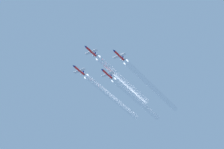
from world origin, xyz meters
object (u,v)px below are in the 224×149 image
Objects in this scene: jet_lead at (91,51)px; jet_slot at (107,74)px; jet_left_wingman at (119,55)px; jet_right_wingman at (79,70)px.

jet_lead is 17.23m from jet_slot.
jet_left_wingman is 25.51m from jet_right_wingman.
jet_slot is (0.77, -16.65, -4.37)m from jet_lead.
jet_right_wingman is (25.51, 0.08, 0.05)m from jet_left_wingman.
jet_lead reaches higher than jet_slot.
jet_slot is at bearing -32.82° from jet_left_wingman.
jet_lead is 16.09m from jet_right_wingman.
jet_right_wingman is at bearing -31.69° from jet_lead.
jet_lead is at bearing 35.35° from jet_left_wingman.
jet_slot is (-12.82, -8.26, -2.35)m from jet_right_wingman.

